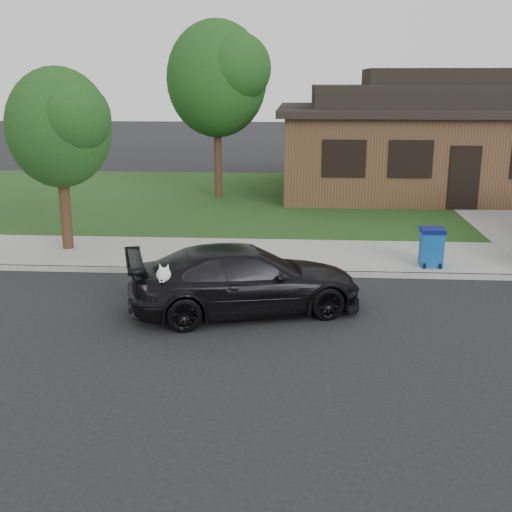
{
  "coord_description": "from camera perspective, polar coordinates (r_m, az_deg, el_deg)",
  "views": [
    {
      "loc": [
        -1.51,
        -10.69,
        4.37
      ],
      "look_at": [
        -2.3,
        1.16,
        1.1
      ],
      "focal_mm": 45.0,
      "sensor_mm": 36.0,
      "label": 1
    }
  ],
  "objects": [
    {
      "name": "sedan",
      "position": [
        12.36,
        -0.99,
        -2.1
      ],
      "size": [
        4.83,
        3.05,
        1.31
      ],
      "rotation": [
        0.0,
        0.0,
        1.86
      ],
      "color": "black",
      "rests_on": "ground"
    },
    {
      "name": "tree_0",
      "position": [
        23.74,
        -3.14,
        15.63
      ],
      "size": [
        3.78,
        3.6,
        6.34
      ],
      "color": "#332114",
      "rests_on": "ground"
    },
    {
      "name": "lawn",
      "position": [
        24.13,
        7.36,
        4.98
      ],
      "size": [
        60.0,
        13.0,
        0.13
      ],
      "primitive_type": "cube",
      "color": "#193814",
      "rests_on": "ground"
    },
    {
      "name": "sidewalk",
      "position": [
        16.34,
        8.97,
        -0.09
      ],
      "size": [
        60.0,
        3.0,
        0.12
      ],
      "primitive_type": "cube",
      "color": "gray",
      "rests_on": "ground"
    },
    {
      "name": "ground",
      "position": [
        11.65,
        11.05,
        -6.94
      ],
      "size": [
        120.0,
        120.0,
        0.0
      ],
      "primitive_type": "plane",
      "color": "black",
      "rests_on": "ground"
    },
    {
      "name": "curb",
      "position": [
        14.91,
        9.46,
        -1.63
      ],
      "size": [
        60.0,
        0.12,
        0.12
      ],
      "primitive_type": "cube",
      "color": "gray",
      "rests_on": "ground"
    },
    {
      "name": "recycling_bin",
      "position": [
        15.62,
        15.33,
        0.79
      ],
      "size": [
        0.55,
        0.59,
        0.91
      ],
      "rotation": [
        0.0,
        0.0,
        -0.01
      ],
      "color": "#0C458B",
      "rests_on": "sidewalk"
    },
    {
      "name": "tree_2",
      "position": [
        16.9,
        -16.85,
        11.01
      ],
      "size": [
        2.73,
        2.6,
        4.59
      ],
      "color": "#332114",
      "rests_on": "ground"
    },
    {
      "name": "house",
      "position": [
        26.37,
        16.11,
        9.93
      ],
      "size": [
        12.6,
        8.6,
        4.65
      ],
      "color": "#422B1C",
      "rests_on": "ground"
    }
  ]
}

